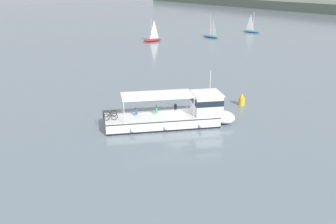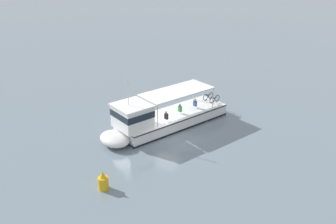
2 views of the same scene
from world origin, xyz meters
name	(u,v)px [view 1 (image 1 of 2)]	position (x,y,z in m)	size (l,w,h in m)	color
ground_plane	(179,119)	(0.00, 0.00, 0.00)	(400.00, 400.00, 0.00)	slate
ferry_main	(178,115)	(1.26, -0.97, 1.02)	(7.85, 12.90, 5.32)	white
sailboat_mid_channel	(211,35)	(-42.46, 39.64, 0.54)	(4.97, 2.21, 5.40)	teal
sailboat_near_port	(252,30)	(-43.69, 54.74, 0.54)	(4.99, 2.95, 5.40)	teal
sailboat_horizon_west	(153,39)	(-45.18, 24.55, 0.54)	(1.49, 4.83, 5.40)	maroon
channel_buoy	(242,100)	(0.15, 8.57, 0.57)	(0.70, 0.70, 1.40)	gold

